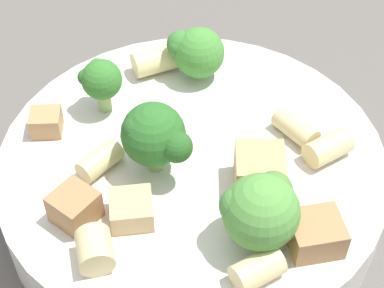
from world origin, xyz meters
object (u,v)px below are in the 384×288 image
Objects in this scene: broccoli_floret_2 at (101,80)px; chicken_chunk_1 at (131,210)px; rigatoni_5 at (328,148)px; chicken_chunk_4 at (315,234)px; pasta_bowl at (192,173)px; chicken_chunk_2 at (46,122)px; rigatoni_0 at (100,161)px; rigatoni_2 at (296,128)px; broccoli_floret_3 at (196,52)px; rigatoni_4 at (95,250)px; chicken_chunk_3 at (259,171)px; broccoli_floret_1 at (156,139)px; rigatoni_1 at (155,61)px; chicken_chunk_0 at (75,207)px; rigatoni_3 at (253,271)px; broccoli_floret_0 at (259,210)px.

broccoli_floret_2 reaches higher than chicken_chunk_1.
chicken_chunk_4 is at bearing 54.41° from rigatoni_5.
pasta_bowl is 0.09m from chicken_chunk_2.
rigatoni_0 and chicken_chunk_2 have the same top height.
rigatoni_2 is 1.05× the size of rigatoni_5.
broccoli_floret_3 is 1.75× the size of rigatoni_4.
pasta_bowl is 8.14× the size of rigatoni_2.
broccoli_floret_1 is at bearing -31.29° from chicken_chunk_3.
broccoli_floret_1 reaches higher than rigatoni_1.
chicken_chunk_1 is (-0.02, -0.02, -0.00)m from rigatoni_4.
rigatoni_4 and chicken_chunk_0 have the same top height.
chicken_chunk_0 is at bearing -43.82° from rigatoni_3.
broccoli_floret_0 is at bearing 98.33° from pasta_bowl.
rigatoni_2 is 1.55× the size of chicken_chunk_2.
chicken_chunk_0 is at bearing 16.89° from broccoli_floret_1.
broccoli_floret_0 is 0.07m from rigatoni_5.
rigatoni_4 is (0.13, 0.04, 0.00)m from rigatoni_2.
rigatoni_4 is (0.10, 0.11, -0.01)m from broccoli_floret_3.
rigatoni_1 is 0.11m from chicken_chunk_3.
rigatoni_1 is 0.13m from chicken_chunk_0.
broccoli_floret_1 is 1.68× the size of rigatoni_0.
rigatoni_0 is at bearing -10.47° from pasta_bowl.
rigatoni_5 is at bearing 113.20° from rigatoni_2.
broccoli_floret_0 is at bearing 91.69° from rigatoni_1.
rigatoni_2 is at bearing -66.80° from rigatoni_5.
broccoli_floret_2 is at bearing 7.78° from broccoli_floret_3.
chicken_chunk_2 is (0.07, -0.05, 0.02)m from pasta_bowl.
broccoli_floret_0 reaches higher than broccoli_floret_3.
chicken_chunk_1 is at bearing -33.17° from broccoli_floret_0.
rigatoni_1 reaches higher than rigatoni_3.
pasta_bowl is at bearing -91.41° from rigatoni_3.
chicken_chunk_0 reaches higher than chicken_chunk_1.
rigatoni_3 is 0.08m from rigatoni_4.
broccoli_floret_0 is 1.74× the size of rigatoni_3.
rigatoni_4 is (0.02, 0.06, 0.00)m from rigatoni_0.
rigatoni_1 is at bearing -79.61° from chicken_chunk_3.
broccoli_floret_3 is 1.31× the size of chicken_chunk_3.
broccoli_floret_2 is 0.09m from chicken_chunk_1.
rigatoni_0 is at bearing -17.21° from rigatoni_5.
rigatoni_3 is (0.01, 0.02, -0.02)m from broccoli_floret_0.
rigatoni_5 is at bearing -174.12° from chicken_chunk_3.
chicken_chunk_3 is (0.05, 0.00, 0.00)m from rigatoni_5.
rigatoni_1 is at bearing -56.70° from rigatoni_2.
broccoli_floret_3 is 0.15m from chicken_chunk_4.
broccoli_floret_3 is 0.12m from chicken_chunk_1.
chicken_chunk_1 is at bearing 12.01° from rigatoni_2.
pasta_bowl is at bearing -165.14° from chicken_chunk_0.
rigatoni_5 is at bearing -149.04° from broccoli_floret_0.
rigatoni_2 is (-0.11, 0.02, 0.00)m from rigatoni_0.
rigatoni_5 is at bearing 114.60° from broccoli_floret_3.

